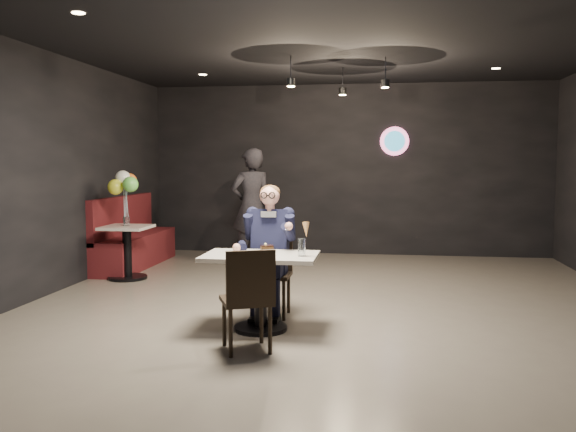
% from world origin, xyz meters
% --- Properties ---
extents(floor, '(9.00, 9.00, 0.00)m').
position_xyz_m(floor, '(0.00, 0.00, 0.00)').
color(floor, '#6B6459').
rests_on(floor, ground).
extents(wall_sign, '(0.50, 0.06, 0.50)m').
position_xyz_m(wall_sign, '(0.80, 4.47, 2.00)').
color(wall_sign, pink).
rests_on(wall_sign, floor).
extents(pendant_lights, '(1.40, 1.20, 0.36)m').
position_xyz_m(pendant_lights, '(0.00, 2.00, 2.88)').
color(pendant_lights, black).
rests_on(pendant_lights, floor).
extents(main_table, '(1.10, 0.70, 0.75)m').
position_xyz_m(main_table, '(-0.60, -0.60, 0.38)').
color(main_table, silver).
rests_on(main_table, floor).
extents(chair_far, '(0.42, 0.46, 0.92)m').
position_xyz_m(chair_far, '(-0.60, -0.05, 0.46)').
color(chair_far, black).
rests_on(chair_far, floor).
extents(chair_near, '(0.57, 0.59, 0.92)m').
position_xyz_m(chair_near, '(-0.60, -1.24, 0.46)').
color(chair_near, black).
rests_on(chair_near, floor).
extents(seated_man, '(0.60, 0.80, 1.44)m').
position_xyz_m(seated_man, '(-0.60, -0.05, 0.72)').
color(seated_man, black).
rests_on(seated_man, floor).
extents(dessert_plate, '(0.24, 0.24, 0.01)m').
position_xyz_m(dessert_plate, '(-0.54, -0.67, 0.76)').
color(dessert_plate, white).
rests_on(dessert_plate, main_table).
extents(cake_slice, '(0.14, 0.13, 0.08)m').
position_xyz_m(cake_slice, '(-0.52, -0.68, 0.80)').
color(cake_slice, black).
rests_on(cake_slice, dessert_plate).
extents(mint_leaf, '(0.06, 0.04, 0.01)m').
position_xyz_m(mint_leaf, '(-0.51, -0.69, 0.84)').
color(mint_leaf, green).
rests_on(mint_leaf, cake_slice).
extents(sundae_glass, '(0.07, 0.07, 0.17)m').
position_xyz_m(sundae_glass, '(-0.19, -0.64, 0.83)').
color(sundae_glass, silver).
rests_on(sundae_glass, main_table).
extents(wafer_cone, '(0.09, 0.09, 0.15)m').
position_xyz_m(wafer_cone, '(-0.15, -0.66, 1.00)').
color(wafer_cone, tan).
rests_on(wafer_cone, sundae_glass).
extents(booth_bench, '(0.55, 2.21, 1.11)m').
position_xyz_m(booth_bench, '(-3.25, 2.70, 0.55)').
color(booth_bench, '#44100E').
rests_on(booth_bench, floor).
extents(side_table, '(0.62, 0.62, 0.78)m').
position_xyz_m(side_table, '(-2.95, 1.70, 0.39)').
color(side_table, silver).
rests_on(side_table, floor).
extents(balloon_vase, '(0.09, 0.09, 0.14)m').
position_xyz_m(balloon_vase, '(-2.95, 1.70, 0.82)').
color(balloon_vase, silver).
rests_on(balloon_vase, side_table).
extents(balloon_bunch, '(0.39, 0.39, 0.65)m').
position_xyz_m(balloon_bunch, '(-2.95, 1.70, 1.23)').
color(balloon_bunch, yellow).
rests_on(balloon_bunch, balloon_vase).
extents(passerby, '(0.81, 0.74, 1.86)m').
position_xyz_m(passerby, '(-1.48, 3.20, 0.93)').
color(passerby, black).
rests_on(passerby, floor).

